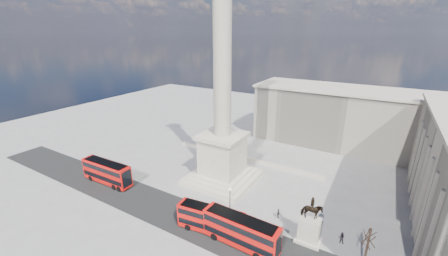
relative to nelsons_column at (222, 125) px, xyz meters
name	(u,v)px	position (x,y,z in m)	size (l,w,h in m)	color
ground	(210,189)	(0.00, -5.00, -12.92)	(180.00, 180.00, 0.00)	gray
asphalt_road	(203,225)	(5.00, -15.00, -12.91)	(120.00, 9.00, 0.01)	black
nelsons_column	(222,125)	(0.00, 0.00, 0.00)	(14.00, 14.00, 49.85)	beige
balustrade_wall	(244,158)	(0.00, 11.00, -12.37)	(40.00, 0.60, 1.10)	#B8AC99
building_northeast	(346,118)	(20.00, 35.00, -4.59)	(51.00, 17.00, 16.60)	#B8AC97
red_bus_a	(107,172)	(-20.69, -14.08, -10.31)	(12.35, 3.19, 4.98)	red
red_bus_b	(211,220)	(7.26, -15.70, -10.54)	(11.42, 3.95, 4.53)	red
red_bus_c	(241,231)	(12.82, -15.86, -10.32)	(12.30, 3.19, 4.96)	red
victorian_lamp	(230,201)	(8.26, -11.29, -9.22)	(0.54, 0.54, 6.28)	black
equestrian_statue	(310,227)	(21.58, -9.75, -10.12)	(3.87, 2.90, 8.09)	#B8AC99
bare_tree_near	(369,237)	(29.52, -12.13, -6.76)	(1.79, 1.79, 7.81)	#332319
bare_tree_far	(426,192)	(36.92, 4.82, -6.96)	(1.85, 1.85, 7.56)	#332319
pedestrian_walking	(310,239)	(21.85, -10.08, -12.09)	(0.61, 0.40, 1.66)	#2A2429
pedestrian_standing	(342,238)	(26.11, -7.42, -11.95)	(0.94, 0.73, 1.94)	#2A2429
pedestrian_crossing	(278,213)	(15.48, -6.61, -12.00)	(1.07, 0.45, 1.83)	#2A2429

